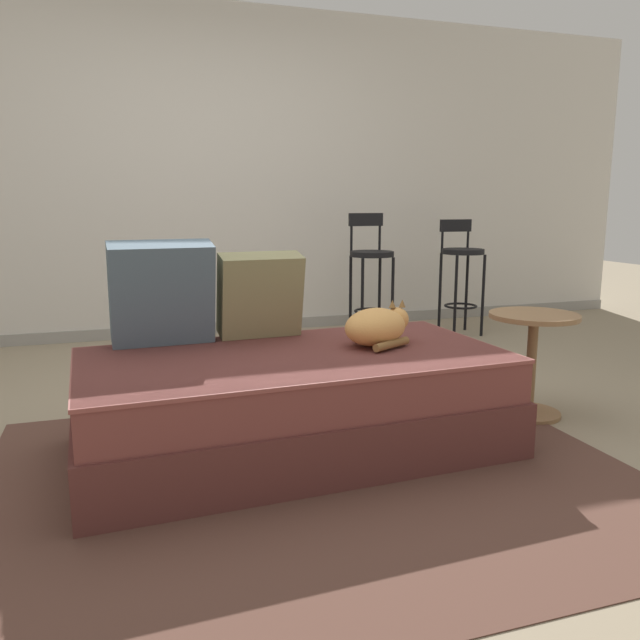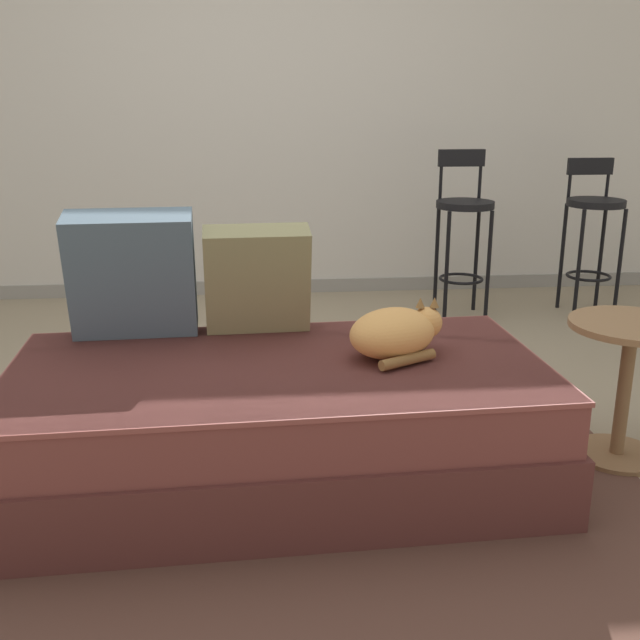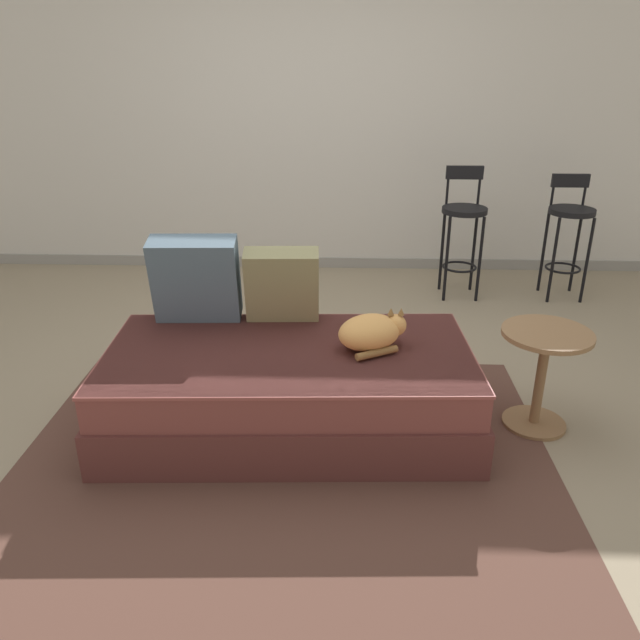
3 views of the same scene
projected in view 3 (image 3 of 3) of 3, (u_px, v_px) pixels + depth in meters
name	position (u px, v px, depth m)	size (l,w,h in m)	color
ground_plane	(296.00, 387.00, 3.59)	(16.00, 16.00, 0.00)	gray
wall_back_panel	(313.00, 115.00, 5.15)	(8.00, 0.10, 2.60)	silver
wall_baseboard_trim	(314.00, 262.00, 5.59)	(8.00, 0.02, 0.09)	gray
area_rug	(285.00, 459.00, 2.95)	(2.52, 2.04, 0.01)	brown
couch	(290.00, 388.00, 3.14)	(1.86, 1.02, 0.43)	brown
throw_pillow_corner	(196.00, 279.00, 3.30)	(0.46, 0.26, 0.48)	#4C6070
throw_pillow_middle	(282.00, 285.00, 3.31)	(0.40, 0.23, 0.41)	#847F56
cat	(372.00, 332.00, 3.04)	(0.40, 0.36, 0.20)	tan
bar_stool_near_window	(463.00, 223.00, 4.75)	(0.34, 0.34, 0.99)	black
bar_stool_by_doorway	(569.00, 225.00, 4.72)	(0.34, 0.34, 0.94)	black
side_table	(543.00, 365.00, 3.10)	(0.44, 0.44, 0.53)	olive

